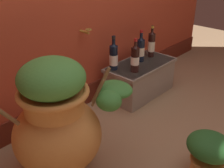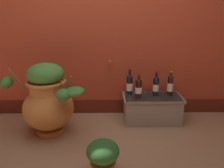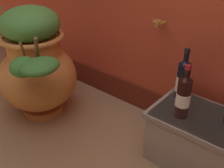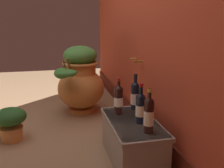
{
  "view_description": "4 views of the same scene",
  "coord_description": "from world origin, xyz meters",
  "px_view_note": "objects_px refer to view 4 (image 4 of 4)",
  "views": [
    {
      "loc": [
        -1.46,
        -0.69,
        1.42
      ],
      "look_at": [
        -0.01,
        0.64,
        0.42
      ],
      "focal_mm": 44.78,
      "sensor_mm": 36.0,
      "label": 1
    },
    {
      "loc": [
        0.07,
        -1.76,
        1.32
      ],
      "look_at": [
        0.11,
        0.67,
        0.56
      ],
      "focal_mm": 35.11,
      "sensor_mm": 36.0,
      "label": 2
    },
    {
      "loc": [
        0.91,
        -0.41,
        1.24
      ],
      "look_at": [
        -0.01,
        0.69,
        0.42
      ],
      "focal_mm": 42.26,
      "sensor_mm": 36.0,
      "label": 3
    },
    {
      "loc": [
        2.49,
        0.22,
        1.14
      ],
      "look_at": [
        -0.0,
        0.81,
        0.5
      ],
      "focal_mm": 41.65,
      "sensor_mm": 36.0,
      "label": 4
    }
  ],
  "objects_px": {
    "wine_bottle_middle": "(118,99)",
    "wine_bottle_right": "(141,107)",
    "terracotta_urn": "(80,81)",
    "wine_bottle_back": "(135,95)",
    "wine_bottle_left": "(149,114)",
    "potted_shrub": "(11,122)"
  },
  "relations": [
    {
      "from": "wine_bottle_middle",
      "to": "potted_shrub",
      "type": "height_order",
      "value": "wine_bottle_middle"
    },
    {
      "from": "wine_bottle_middle",
      "to": "wine_bottle_left",
      "type": "bearing_deg",
      "value": 15.34
    },
    {
      "from": "wine_bottle_left",
      "to": "wine_bottle_right",
      "type": "xyz_separation_m",
      "value": [
        -0.18,
        0.0,
        -0.01
      ]
    },
    {
      "from": "terracotta_urn",
      "to": "wine_bottle_back",
      "type": "xyz_separation_m",
      "value": [
        0.96,
        0.39,
        0.07
      ]
    },
    {
      "from": "wine_bottle_right",
      "to": "potted_shrub",
      "type": "relative_size",
      "value": 0.98
    },
    {
      "from": "terracotta_urn",
      "to": "wine_bottle_right",
      "type": "relative_size",
      "value": 2.99
    },
    {
      "from": "wine_bottle_left",
      "to": "wine_bottle_back",
      "type": "distance_m",
      "value": 0.52
    },
    {
      "from": "wine_bottle_left",
      "to": "potted_shrub",
      "type": "height_order",
      "value": "wine_bottle_left"
    },
    {
      "from": "wine_bottle_middle",
      "to": "potted_shrub",
      "type": "distance_m",
      "value": 1.08
    },
    {
      "from": "terracotta_urn",
      "to": "wine_bottle_back",
      "type": "bearing_deg",
      "value": 22.14
    },
    {
      "from": "terracotta_urn",
      "to": "wine_bottle_back",
      "type": "distance_m",
      "value": 1.04
    },
    {
      "from": "wine_bottle_middle",
      "to": "wine_bottle_right",
      "type": "relative_size",
      "value": 0.99
    },
    {
      "from": "wine_bottle_right",
      "to": "potted_shrub",
      "type": "distance_m",
      "value": 1.29
    },
    {
      "from": "wine_bottle_middle",
      "to": "wine_bottle_back",
      "type": "xyz_separation_m",
      "value": [
        -0.09,
        0.18,
        -0.0
      ]
    },
    {
      "from": "terracotta_urn",
      "to": "wine_bottle_right",
      "type": "height_order",
      "value": "terracotta_urn"
    },
    {
      "from": "wine_bottle_right",
      "to": "wine_bottle_back",
      "type": "distance_m",
      "value": 0.34
    },
    {
      "from": "wine_bottle_middle",
      "to": "wine_bottle_back",
      "type": "relative_size",
      "value": 0.98
    },
    {
      "from": "terracotta_urn",
      "to": "wine_bottle_left",
      "type": "bearing_deg",
      "value": 12.46
    },
    {
      "from": "wine_bottle_middle",
      "to": "wine_bottle_right",
      "type": "bearing_deg",
      "value": 25.93
    },
    {
      "from": "terracotta_urn",
      "to": "potted_shrub",
      "type": "xyz_separation_m",
      "value": [
        0.64,
        -0.74,
        -0.22
      ]
    },
    {
      "from": "wine_bottle_left",
      "to": "wine_bottle_back",
      "type": "relative_size",
      "value": 1.01
    },
    {
      "from": "wine_bottle_left",
      "to": "wine_bottle_back",
      "type": "xyz_separation_m",
      "value": [
        -0.51,
        0.07,
        -0.01
      ]
    }
  ]
}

